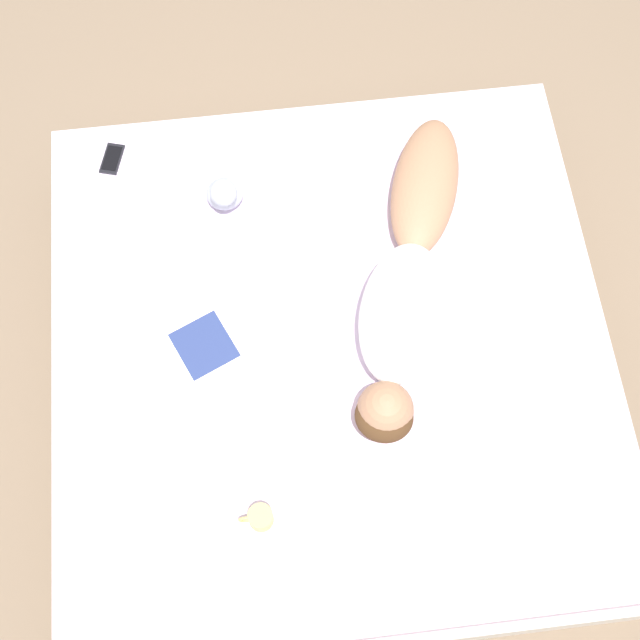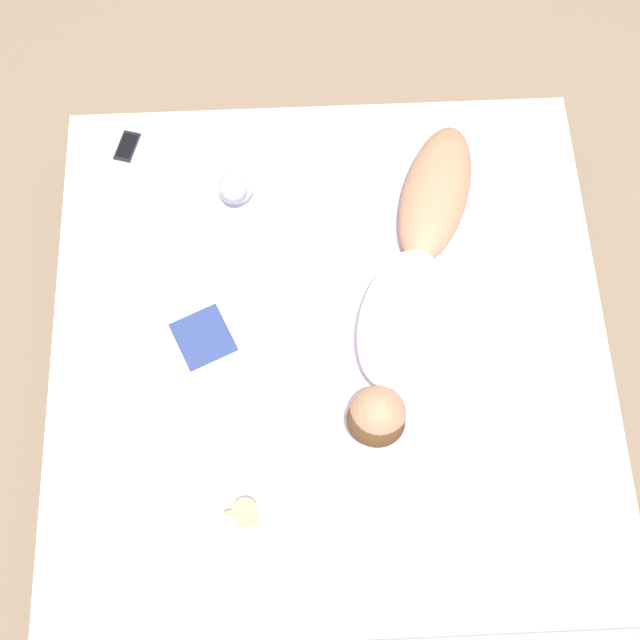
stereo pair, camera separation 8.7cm
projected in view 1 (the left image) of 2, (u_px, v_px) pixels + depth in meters
The scene contains 7 objects.
ground_plane at pixel (330, 381), 3.47m from camera, with size 12.00×12.00×0.00m, color #7A6651.
bed at pixel (330, 362), 3.28m from camera, with size 1.98×2.01×0.43m.
person at pixel (407, 285), 3.05m from camera, with size 0.60×1.28×0.20m.
open_magazine at pixel (238, 327), 3.09m from camera, with size 0.62×0.48×0.01m.
coffee_mug at pixel (260, 518), 2.80m from camera, with size 0.11×0.08×0.08m.
cell_phone at pixel (112, 159), 3.35m from camera, with size 0.10×0.15×0.01m.
plush_toy at pixel (224, 193), 3.20m from camera, with size 0.13×0.16×0.19m.
Camera 1 is at (0.17, 1.12, 3.29)m, focal length 50.00 mm.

